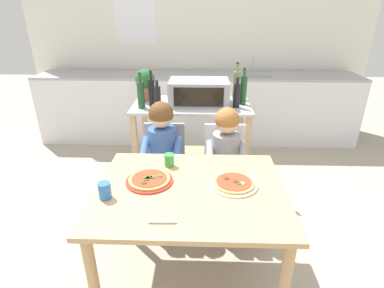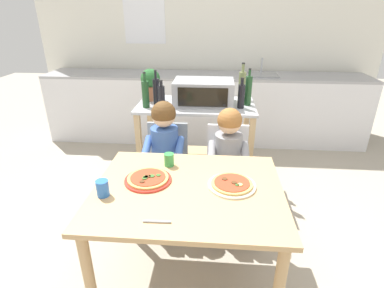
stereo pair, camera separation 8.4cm
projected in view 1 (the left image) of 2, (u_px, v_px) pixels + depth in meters
name	position (u px, v px, depth m)	size (l,w,h in m)	color
ground_plane	(195.00, 188.00, 3.10)	(11.23, 11.23, 0.00)	#A89E8C
back_wall_tiled	(198.00, 36.00, 4.13)	(4.69, 0.13, 2.70)	white
kitchen_counter	(197.00, 107.00, 4.13)	(4.22, 0.60, 1.11)	silver
kitchen_island_cart	(192.00, 132.00, 2.95)	(1.10, 0.59, 0.88)	#B7BABF
toaster_oven	(199.00, 92.00, 2.79)	(0.55, 0.37, 0.22)	#999BA0
bottle_clear_vinegar	(157.00, 98.00, 2.62)	(0.06, 0.06, 0.26)	black
bottle_slim_sauce	(237.00, 95.00, 2.69)	(0.06, 0.06, 0.27)	black
bottle_squat_spirits	(152.00, 92.00, 2.72)	(0.06, 0.06, 0.33)	black
bottle_tall_green_wine	(141.00, 94.00, 2.67)	(0.06, 0.06, 0.32)	#1E4723
bottle_dark_olive_oil	(236.00, 84.00, 2.95)	(0.07, 0.07, 0.35)	olive
bottle_brown_beer	(243.00, 90.00, 2.76)	(0.06, 0.06, 0.34)	#1E4723
potted_herb_plant	(145.00, 84.00, 2.88)	(0.19, 0.19, 0.30)	#9E5B3D
dining_table	(190.00, 203.00, 1.82)	(1.12, 0.89, 0.73)	tan
dining_chair_left	(164.00, 164.00, 2.57)	(0.36, 0.36, 0.81)	gray
dining_chair_right	(224.00, 166.00, 2.55)	(0.36, 0.36, 0.81)	silver
child_in_blue_striped_shirt	(162.00, 150.00, 2.38)	(0.32, 0.42, 1.03)	#424C6B
child_in_grey_shirt	(226.00, 154.00, 2.37)	(0.32, 0.42, 0.99)	#424C6B
pizza_plate_red_rimmed	(149.00, 180.00, 1.84)	(0.29, 0.29, 0.03)	red
pizza_plate_cream	(234.00, 183.00, 1.80)	(0.29, 0.29, 0.03)	beige
drinking_cup_blue	(105.00, 190.00, 1.67)	(0.07, 0.07, 0.10)	blue
drinking_cup_green	(169.00, 160.00, 2.01)	(0.07, 0.07, 0.09)	green
serving_spoon	(163.00, 222.00, 1.48)	(0.01, 0.01, 0.14)	#B7BABF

